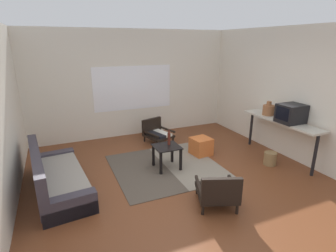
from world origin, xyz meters
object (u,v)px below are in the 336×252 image
armchair_striped_foreground (218,191)px  console_shelf (281,124)px  couch (56,179)px  ottoman_orange (201,146)px  coffee_table (167,152)px  glass_bottle (169,138)px  armchair_by_window (157,132)px  crt_television (291,113)px  clay_vase (268,110)px  wicker_basket (270,159)px

armchair_striped_foreground → console_shelf: console_shelf is taller
couch → ottoman_orange: couch is taller
ottoman_orange → couch: bearing=-173.2°
couch → coffee_table: 2.02m
console_shelf → glass_bottle: 2.36m
armchair_by_window → console_shelf: size_ratio=0.41×
couch → crt_television: bearing=-8.7°
glass_bottle → couch: bearing=-177.5°
armchair_by_window → ottoman_orange: bearing=-62.1°
ottoman_orange → clay_vase: size_ratio=1.32×
crt_television → coffee_table: bearing=163.3°
armchair_striped_foreground → crt_television: size_ratio=1.69×
armchair_by_window → ottoman_orange: size_ratio=1.90×
ottoman_orange → clay_vase: bearing=-16.8°
crt_television → wicker_basket: bearing=177.4°
clay_vase → console_shelf: bearing=-90.0°
coffee_table → wicker_basket: size_ratio=1.85×
ottoman_orange → console_shelf: console_shelf is taller
console_shelf → clay_vase: bearing=90.0°
armchair_striped_foreground → wicker_basket: size_ratio=3.06×
glass_bottle → clay_vase: bearing=-4.0°
armchair_by_window → wicker_basket: size_ratio=2.88×
ottoman_orange → wicker_basket: size_ratio=1.52×
armchair_striped_foreground → armchair_by_window: bearing=86.9°
coffee_table → armchair_by_window: bearing=76.4°
glass_bottle → crt_television: bearing=-18.4°
couch → coffee_table: size_ratio=4.06×
couch → coffee_table: couch is taller
couch → ottoman_orange: bearing=6.8°
console_shelf → crt_television: 0.35m
armchair_by_window → wicker_basket: (1.63, -2.16, -0.12)m
ottoman_orange → crt_television: bearing=-36.3°
wicker_basket → couch: bearing=170.7°
armchair_by_window → clay_vase: 2.65m
coffee_table → glass_bottle: glass_bottle is taller
couch → crt_television: size_ratio=4.15×
ottoman_orange → console_shelf: bearing=-30.1°
crt_television → wicker_basket: crt_television is taller
crt_television → armchair_by_window: bearing=132.7°
console_shelf → armchair_by_window: bearing=135.7°
couch → clay_vase: bearing=-0.9°
crt_television → glass_bottle: 2.45m
console_shelf → crt_television: bearing=-90.8°
couch → wicker_basket: bearing=-9.3°
coffee_table → armchair_by_window: armchair_by_window is taller
crt_television → clay_vase: (0.00, 0.60, -0.06)m
armchair_by_window → wicker_basket: armchair_by_window is taller
crt_television → glass_bottle: crt_television is taller
ottoman_orange → console_shelf: 1.72m
armchair_by_window → crt_television: crt_television is taller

